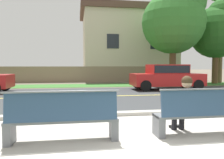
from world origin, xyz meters
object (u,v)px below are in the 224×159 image
at_px(bench_right, 205,113).
at_px(palm_tree_short, 222,9).
at_px(bench_left, 63,118).
at_px(shade_tree_left, 176,18).
at_px(car_red_near, 167,76).
at_px(shade_tree_centre, 218,29).
at_px(seated_person_grey, 184,103).

bearing_deg(bench_right, palm_tree_short, 53.99).
relative_size(bench_left, palm_tree_short, 0.27).
bearing_deg(bench_left, bench_right, 0.00).
bearing_deg(shade_tree_left, palm_tree_short, 15.48).
relative_size(car_red_near, shade_tree_left, 0.55).
distance_m(bench_right, palm_tree_short, 17.18).
xyz_separation_m(bench_left, car_red_near, (5.69, 8.62, 0.39)).
bearing_deg(shade_tree_left, bench_left, -123.06).
height_order(car_red_near, shade_tree_left, shade_tree_left).
xyz_separation_m(bench_right, shade_tree_centre, (8.75, 12.41, 4.01)).
distance_m(seated_person_grey, palm_tree_short, 17.19).
relative_size(bench_right, shade_tree_left, 0.27).
distance_m(bench_left, seated_person_grey, 2.54).
xyz_separation_m(seated_person_grey, shade_tree_centre, (9.13, 12.23, 3.80)).
xyz_separation_m(seated_person_grey, palm_tree_short, (9.89, 12.92, 5.54)).
bearing_deg(bench_left, palm_tree_short, 46.54).
xyz_separation_m(bench_left, seated_person_grey, (2.52, 0.17, 0.21)).
distance_m(bench_left, shade_tree_left, 14.80).
distance_m(seated_person_grey, shade_tree_centre, 15.73).
distance_m(bench_left, shade_tree_centre, 17.48).
bearing_deg(shade_tree_centre, seated_person_grey, -126.72).
xyz_separation_m(bench_right, seated_person_grey, (-0.37, 0.17, 0.21)).
relative_size(bench_left, bench_right, 1.00).
relative_size(seated_person_grey, car_red_near, 0.29).
xyz_separation_m(bench_left, palm_tree_short, (12.41, 13.09, 5.75)).
xyz_separation_m(car_red_near, shade_tree_centre, (5.96, 3.78, 3.63)).
bearing_deg(bench_left, seated_person_grey, 3.94).
bearing_deg(shade_tree_left, car_red_near, -122.03).
xyz_separation_m(car_red_near, shade_tree_left, (1.98, 3.16, 4.24)).
bearing_deg(palm_tree_short, seated_person_grey, -127.43).
xyz_separation_m(seated_person_grey, shade_tree_left, (5.15, 11.61, 4.42)).
xyz_separation_m(shade_tree_left, palm_tree_short, (4.74, 1.31, 1.13)).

